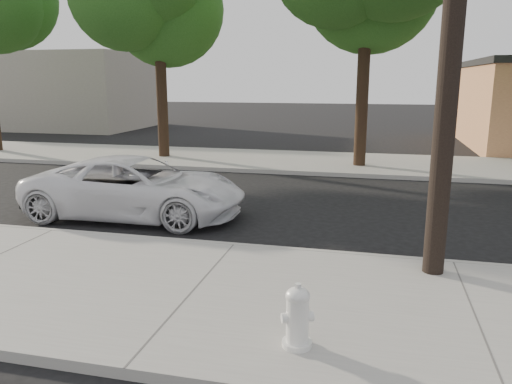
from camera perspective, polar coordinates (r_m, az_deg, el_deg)
ground at (r=11.72m, az=0.35°, el=-3.43°), size 120.00×120.00×0.00m
near_sidewalk at (r=7.81m, az=-7.05°, el=-11.44°), size 90.00×4.40×0.15m
far_sidewalk at (r=19.88m, az=5.99°, el=3.44°), size 90.00×5.00×0.15m
curb_near at (r=9.76m, az=-2.50°, el=-6.34°), size 90.00×0.12×0.16m
building_far at (r=38.32m, az=-22.91°, el=10.62°), size 14.00×8.00×5.00m
tree_b at (r=20.98m, az=-10.79°, el=20.44°), size 4.34×4.20×8.45m
police_cruiser at (r=12.32m, az=-13.53°, el=0.51°), size 5.29×2.53×1.46m
fire_hydrant at (r=6.09m, az=4.76°, el=-14.17°), size 0.40×0.36×0.75m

